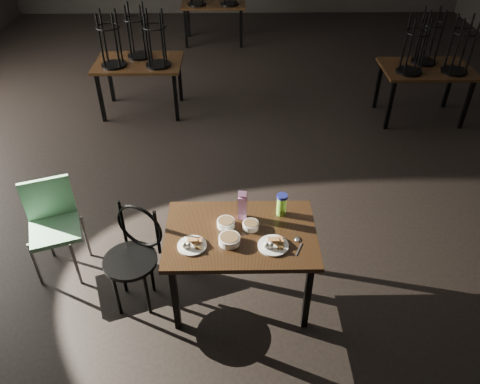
{
  "coord_description": "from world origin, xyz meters",
  "views": [
    {
      "loc": [
        -0.13,
        -5.07,
        3.24
      ],
      "look_at": [
        -0.09,
        -1.93,
        0.85
      ],
      "focal_mm": 35.0,
      "sensor_mm": 36.0,
      "label": 1
    }
  ],
  "objects_px": {
    "school_chair": "(53,220)",
    "juice_carton": "(243,205)",
    "bentwood_chair": "(134,250)",
    "water_bottle": "(282,204)",
    "main_table": "(241,240)"
  },
  "relations": [
    {
      "from": "bentwood_chair",
      "to": "school_chair",
      "type": "relative_size",
      "value": 1.03
    },
    {
      "from": "juice_carton",
      "to": "water_bottle",
      "type": "bearing_deg",
      "value": 7.24
    },
    {
      "from": "water_bottle",
      "to": "school_chair",
      "type": "xyz_separation_m",
      "value": [
        -1.99,
        0.18,
        -0.3
      ]
    },
    {
      "from": "main_table",
      "to": "school_chair",
      "type": "bearing_deg",
      "value": 165.96
    },
    {
      "from": "bentwood_chair",
      "to": "school_chair",
      "type": "xyz_separation_m",
      "value": [
        -0.78,
        0.39,
        -0.01
      ]
    },
    {
      "from": "bentwood_chair",
      "to": "school_chair",
      "type": "distance_m",
      "value": 0.87
    },
    {
      "from": "bentwood_chair",
      "to": "school_chair",
      "type": "height_order",
      "value": "bentwood_chair"
    },
    {
      "from": "school_chair",
      "to": "juice_carton",
      "type": "bearing_deg",
      "value": -27.39
    },
    {
      "from": "school_chair",
      "to": "main_table",
      "type": "bearing_deg",
      "value": -33.73
    },
    {
      "from": "bentwood_chair",
      "to": "school_chair",
      "type": "bearing_deg",
      "value": 177.59
    },
    {
      "from": "main_table",
      "to": "school_chair",
      "type": "height_order",
      "value": "school_chair"
    },
    {
      "from": "water_bottle",
      "to": "school_chair",
      "type": "bearing_deg",
      "value": 174.69
    },
    {
      "from": "main_table",
      "to": "juice_carton",
      "type": "bearing_deg",
      "value": 84.71
    },
    {
      "from": "juice_carton",
      "to": "water_bottle",
      "type": "xyz_separation_m",
      "value": [
        0.32,
        0.04,
        -0.03
      ]
    },
    {
      "from": "main_table",
      "to": "bentwood_chair",
      "type": "xyz_separation_m",
      "value": [
        -0.87,
        0.02,
        -0.12
      ]
    }
  ]
}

